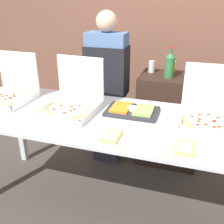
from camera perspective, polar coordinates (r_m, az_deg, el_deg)
The scene contains 14 objects.
ground_plane at distance 2.54m, azimuth 0.00°, elevation -19.62°, with size 16.00×16.00×0.00m, color #423D38.
brick_wall_behind at distance 3.52m, azimuth 8.91°, elevation 17.96°, with size 10.00×0.06×2.80m.
buffet_table at distance 2.08m, azimuth 0.00°, elevation -3.58°, with size 2.50×0.90×0.89m.
pizza_box_far_right at distance 2.16m, azimuth -8.68°, elevation 2.12°, with size 0.44×0.46×0.42m.
pizza_box_near_right at distance 2.05m, azimuth 20.32°, elevation -0.39°, with size 0.42×0.43×0.41m.
pizza_box_far_left at distance 2.54m, azimuth -21.34°, elevation 4.05°, with size 0.42×0.43×0.41m.
paper_plate_front_center at distance 1.74m, azimuth -0.27°, elevation -5.48°, with size 0.23×0.23×0.03m.
paper_plate_front_right at distance 1.68m, azimuth 15.47°, elevation -7.71°, with size 0.24×0.24×0.03m.
veggie_tray at distance 2.11m, azimuth 4.42°, elevation 0.29°, with size 0.41×0.27×0.05m.
sideboard_podium at distance 2.97m, azimuth 12.32°, elevation -1.61°, with size 0.67×0.49×1.00m.
soda_bottle at distance 2.70m, azimuth 12.45°, elevation 10.06°, with size 0.10×0.10×0.30m.
soda_can_silver at distance 2.87m, azimuth 8.64°, elevation 9.74°, with size 0.07×0.07×0.12m.
soda_can_colored at distance 2.92m, azimuth 13.05°, elevation 9.61°, with size 0.07×0.07×0.12m.
person_server_vest at distance 2.75m, azimuth -1.10°, elevation 6.29°, with size 0.42×0.24×1.63m.
Camera 1 is at (0.56, -1.75, 1.76)m, focal length 42.00 mm.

